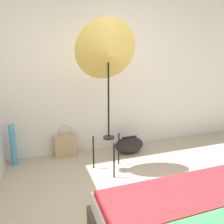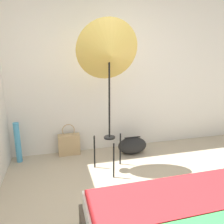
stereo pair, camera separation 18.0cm
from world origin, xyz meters
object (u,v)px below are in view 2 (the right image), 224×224
object	(u,v)px
tote_bag	(69,144)
paper_roll	(18,143)
photo_umbrella	(109,54)
duffel_bag	(132,146)

from	to	relation	value
tote_bag	paper_roll	distance (m)	0.73
photo_umbrella	tote_bag	size ratio (longest dim) A/B	3.91
photo_umbrella	paper_roll	world-z (taller)	photo_umbrella
tote_bag	duffel_bag	world-z (taller)	tote_bag
photo_umbrella	paper_roll	distance (m)	1.80
photo_umbrella	tote_bag	world-z (taller)	photo_umbrella
duffel_bag	paper_roll	size ratio (longest dim) A/B	0.78
tote_bag	paper_roll	size ratio (longest dim) A/B	0.84
tote_bag	duffel_bag	size ratio (longest dim) A/B	1.07
duffel_bag	photo_umbrella	bearing A→B (deg)	-139.97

